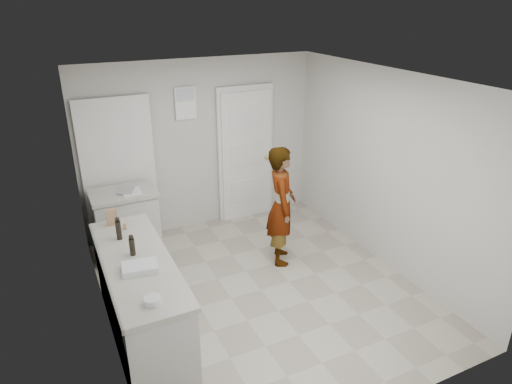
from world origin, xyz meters
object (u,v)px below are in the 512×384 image
egg_bowl (153,300)px  baking_dish (140,267)px  cake_mix_box (112,217)px  oil_cruet_a (132,245)px  spice_jar (126,226)px  person (281,206)px  oil_cruet_b (118,229)px

egg_bowl → baking_dish: bearing=88.2°
cake_mix_box → oil_cruet_a: oil_cruet_a is taller
spice_jar → baking_dish: bearing=-92.5°
egg_bowl → cake_mix_box: bearing=92.0°
cake_mix_box → egg_bowl: size_ratio=1.30×
cake_mix_box → person: bearing=-1.5°
spice_jar → oil_cruet_b: (-0.10, -0.19, 0.09)m
person → egg_bowl: bearing=149.1°
cake_mix_box → spice_jar: 0.21m
baking_dish → spice_jar: bearing=87.5°
oil_cruet_a → cake_mix_box: bearing=95.4°
person → cake_mix_box: 2.09m
spice_jar → baking_dish: 0.87m
person → baking_dish: bearing=137.7°
person → egg_bowl: 2.49m
cake_mix_box → oil_cruet_a: size_ratio=0.83×
person → spice_jar: bearing=114.4°
oil_cruet_a → oil_cruet_b: (-0.06, 0.38, 0.02)m
spice_jar → oil_cruet_a: (-0.04, -0.57, 0.07)m
person → egg_bowl: size_ratio=11.05×
oil_cruet_a → egg_bowl: oil_cruet_a is taller
oil_cruet_b → egg_bowl: (0.04, -1.23, -0.09)m
spice_jar → baking_dish: (-0.04, -0.87, -0.01)m
spice_jar → egg_bowl: size_ratio=0.51×
cake_mix_box → baking_dish: cake_mix_box is taller
spice_jar → oil_cruet_b: oil_cruet_b is taller
person → baking_dish: (-2.00, -0.91, 0.16)m
spice_jar → egg_bowl: spice_jar is taller
spice_jar → cake_mix_box: bearing=122.8°
person → oil_cruet_b: bearing=119.7°
oil_cruet_b → egg_bowl: bearing=-87.9°
egg_bowl → oil_cruet_b: bearing=92.1°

